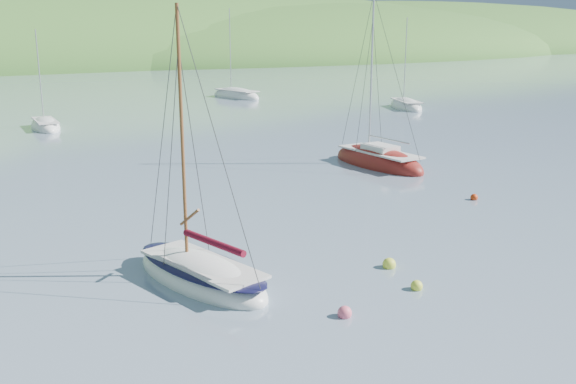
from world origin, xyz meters
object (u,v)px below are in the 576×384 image
sloop_red (378,162)px  distant_sloop_d (406,107)px  distant_sloop_a (46,127)px  daysailer_white (201,275)px  distant_sloop_b (236,96)px

sloop_red → distant_sloop_d: bearing=43.7°
sloop_red → distant_sloop_a: sloop_red is taller
daysailer_white → distant_sloop_d: size_ratio=0.95×
distant_sloop_b → distant_sloop_d: 22.40m
daysailer_white → distant_sloop_b: size_ratio=0.84×
distant_sloop_b → distant_sloop_d: (10.69, -19.69, -0.02)m
distant_sloop_d → sloop_red: bearing=-111.8°
daysailer_white → sloop_red: size_ratio=0.86×
daysailer_white → distant_sloop_d: bearing=28.1°
sloop_red → distant_sloop_b: 43.14m
sloop_red → distant_sloop_d: sloop_red is taller
distant_sloop_b → distant_sloop_d: size_ratio=1.13×
daysailer_white → sloop_red: 21.20m
sloop_red → distant_sloop_b: distant_sloop_b is taller
sloop_red → distant_sloop_a: 31.05m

